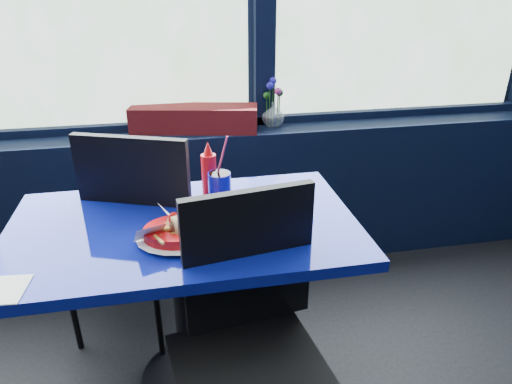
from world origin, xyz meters
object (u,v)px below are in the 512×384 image
object	(u,v)px
chair_near_back	(130,227)
planter_box	(194,119)
food_basket	(183,230)
ketchup_bottle	(209,172)
chair_near_front	(250,330)
soda_cup	(220,189)
flower_vase	(273,112)
near_table	(187,267)

from	to	relation	value
chair_near_back	planter_box	world-z (taller)	chair_near_back
food_basket	ketchup_bottle	size ratio (longest dim) A/B	1.22
chair_near_front	chair_near_back	world-z (taller)	chair_near_back
chair_near_back	soda_cup	size ratio (longest dim) A/B	3.61
planter_box	chair_near_back	bearing A→B (deg)	-108.32
planter_box	food_basket	distance (m)	0.99
flower_vase	ketchup_bottle	size ratio (longest dim) A/B	1.17
near_table	chair_near_back	xyz separation A→B (m)	(-0.22, 0.32, 0.01)
ketchup_bottle	soda_cup	size ratio (longest dim) A/B	0.77
chair_near_front	food_basket	bearing A→B (deg)	116.59
planter_box	soda_cup	xyz separation A→B (m)	(0.04, -0.77, -0.04)
food_basket	soda_cup	distance (m)	0.26
near_table	ketchup_bottle	size ratio (longest dim) A/B	5.53
chair_near_back	flower_vase	distance (m)	0.97
chair_near_back	flower_vase	size ratio (longest dim) A/B	3.99
chair_near_front	food_basket	size ratio (longest dim) A/B	3.64
chair_near_front	chair_near_back	distance (m)	0.77
planter_box	flower_vase	distance (m)	0.42
planter_box	soda_cup	world-z (taller)	soda_cup
chair_near_front	chair_near_back	bearing A→B (deg)	111.56
chair_near_front	planter_box	xyz separation A→B (m)	(-0.07, 1.23, 0.31)
near_table	chair_near_front	distance (m)	0.39
food_basket	soda_cup	size ratio (longest dim) A/B	0.95
chair_near_front	planter_box	distance (m)	1.27
chair_near_back	flower_vase	world-z (taller)	flower_vase
chair_near_back	soda_cup	distance (m)	0.48
planter_box	flower_vase	bearing A→B (deg)	11.62
chair_near_front	food_basket	distance (m)	0.38
planter_box	flower_vase	size ratio (longest dim) A/B	2.54
chair_near_back	ketchup_bottle	world-z (taller)	chair_near_back
chair_near_front	flower_vase	size ratio (longest dim) A/B	3.82
chair_near_front	food_basket	xyz separation A→B (m)	(-0.17, 0.25, 0.23)
near_table	planter_box	xyz separation A→B (m)	(0.10, 0.88, 0.30)
near_table	flower_vase	world-z (taller)	flower_vase
planter_box	ketchup_bottle	bearing A→B (deg)	-77.83
near_table	food_basket	size ratio (longest dim) A/B	4.52
chair_near_front	planter_box	world-z (taller)	chair_near_front
near_table	chair_near_back	size ratio (longest dim) A/B	1.19
flower_vase	ketchup_bottle	distance (m)	0.78
near_table	ketchup_bottle	xyz separation A→B (m)	(0.11, 0.22, 0.28)
planter_box	flower_vase	world-z (taller)	flower_vase
flower_vase	soda_cup	world-z (taller)	flower_vase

